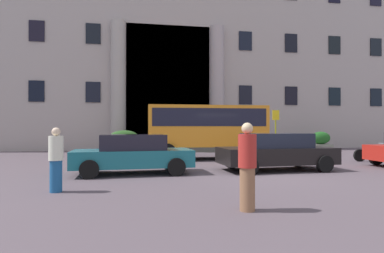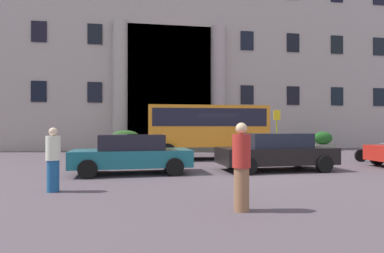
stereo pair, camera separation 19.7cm
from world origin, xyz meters
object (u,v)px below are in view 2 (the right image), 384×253
at_px(orange_minibus, 207,128).
at_px(scooter_by_planter, 373,152).
at_px(hedge_planter_far_east, 125,142).
at_px(pedestrian_man_crossing, 53,159).
at_px(parked_sedan_far, 132,154).
at_px(pedestrian_man_red_shirt, 241,166).
at_px(hedge_planter_east, 323,141).
at_px(parked_estate_mid, 275,151).
at_px(bus_stop_sign, 277,127).
at_px(hedge_planter_far_west, 173,143).
at_px(hedge_planter_west, 218,142).

height_order(orange_minibus, scooter_by_planter, orange_minibus).
distance_m(hedge_planter_far_east, pedestrian_man_crossing, 12.81).
bearing_deg(parked_sedan_far, hedge_planter_far_east, 91.17).
bearing_deg(pedestrian_man_red_shirt, parked_sedan_far, 158.73).
relative_size(orange_minibus, hedge_planter_far_east, 3.15).
relative_size(hedge_planter_east, parked_sedan_far, 0.36).
relative_size(parked_estate_mid, parked_sedan_far, 1.04).
relative_size(bus_stop_sign, pedestrian_man_red_shirt, 1.58).
height_order(bus_stop_sign, scooter_by_planter, bus_stop_sign).
relative_size(parked_estate_mid, scooter_by_planter, 2.33).
bearing_deg(hedge_planter_far_east, hedge_planter_far_west, 3.43).
bearing_deg(parked_sedan_far, hedge_planter_far_west, 73.07).
xyz_separation_m(hedge_planter_far_east, pedestrian_man_crossing, (-1.10, -12.76, 0.10)).
xyz_separation_m(hedge_planter_far_west, scooter_by_planter, (9.11, -7.57, -0.15)).
distance_m(hedge_planter_far_west, scooter_by_planter, 11.85).
distance_m(hedge_planter_far_east, hedge_planter_east, 14.31).
height_order(orange_minibus, parked_sedan_far, orange_minibus).
distance_m(parked_estate_mid, pedestrian_man_crossing, 7.92).
distance_m(hedge_planter_east, parked_estate_mid, 12.86).
distance_m(hedge_planter_far_east, parked_estate_mid, 11.56).
bearing_deg(parked_estate_mid, scooter_by_planter, 18.50).
distance_m(bus_stop_sign, parked_estate_mid, 7.40).
bearing_deg(parked_sedan_far, pedestrian_man_red_shirt, -70.64).
distance_m(hedge_planter_east, parked_sedan_far, 16.84).
height_order(hedge_planter_far_west, pedestrian_man_red_shirt, pedestrian_man_red_shirt).
relative_size(hedge_planter_far_west, parked_sedan_far, 0.34).
bearing_deg(hedge_planter_east, bus_stop_sign, -146.77).
xyz_separation_m(parked_estate_mid, pedestrian_man_red_shirt, (-3.13, -5.57, 0.14)).
xyz_separation_m(hedge_planter_east, hedge_planter_west, (-8.03, -0.35, 0.02)).
bearing_deg(hedge_planter_far_west, hedge_planter_west, -5.17).
xyz_separation_m(hedge_planter_far_east, hedge_planter_east, (14.31, 0.26, -0.05)).
bearing_deg(hedge_planter_east, pedestrian_man_red_shirt, -125.75).
xyz_separation_m(orange_minibus, parked_sedan_far, (-3.74, -4.87, -0.95)).
bearing_deg(scooter_by_planter, hedge_planter_east, 79.07).
xyz_separation_m(parked_estate_mid, parked_sedan_far, (-5.45, -0.04, -0.02)).
distance_m(scooter_by_planter, pedestrian_man_red_shirt, 12.15).
distance_m(hedge_planter_west, pedestrian_man_crossing, 14.66).
relative_size(hedge_planter_far_west, pedestrian_man_crossing, 0.88).
bearing_deg(orange_minibus, pedestrian_man_crossing, -122.95).
xyz_separation_m(orange_minibus, bus_stop_sign, (4.73, 1.86, 0.03)).
height_order(parked_sedan_far, scooter_by_planter, parked_sedan_far).
height_order(orange_minibus, parked_estate_mid, orange_minibus).
height_order(hedge_planter_east, scooter_by_planter, hedge_planter_east).
xyz_separation_m(hedge_planter_east, parked_sedan_far, (-13.53, -10.04, 0.04)).
bearing_deg(hedge_planter_west, pedestrian_man_red_shirt, -101.81).
xyz_separation_m(hedge_planter_west, pedestrian_man_crossing, (-7.37, -12.67, 0.14)).
bearing_deg(bus_stop_sign, hedge_planter_east, 33.23).
bearing_deg(pedestrian_man_crossing, hedge_planter_east, -109.87).
xyz_separation_m(scooter_by_planter, pedestrian_man_crossing, (-13.39, -5.38, 0.37)).
bearing_deg(parked_estate_mid, orange_minibus, 106.78).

